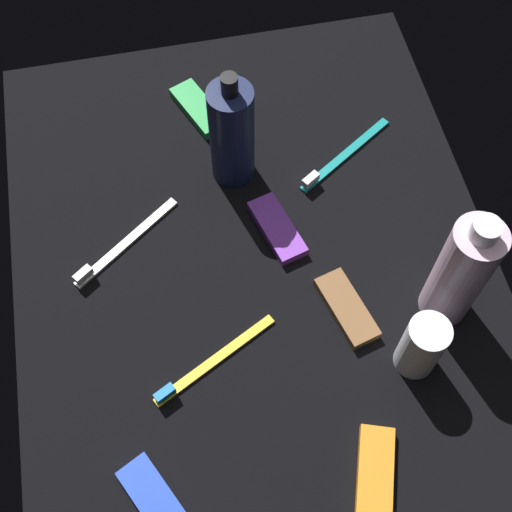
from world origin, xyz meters
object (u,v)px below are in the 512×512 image
Objects in this scene: bodywash_bottle at (461,272)px; toothbrush_yellow at (208,364)px; snack_bar_orange at (375,473)px; snack_bar_green at (199,109)px; toothbrush_teal at (340,158)px; snack_bar_purple at (277,228)px; snack_bar_brown at (347,308)px; deodorant_stick at (422,346)px; snack_bar_blue at (156,501)px; toothbrush_white at (121,246)px; lotion_bottle at (234,134)px.

bodywash_bottle is 1.21× the size of toothbrush_yellow.
snack_bar_green is at bearing 30.04° from snack_bar_orange.
toothbrush_yellow and toothbrush_teal have the same top height.
snack_bar_purple is at bearing 130.29° from toothbrush_teal.
bodywash_bottle is at bearing -164.31° from toothbrush_teal.
bodywash_bottle is 1.94× the size of snack_bar_brown.
deodorant_stick is 0.96× the size of snack_bar_purple.
toothbrush_teal reaches higher than snack_bar_orange.
snack_bar_orange is at bearing -120.81° from snack_bar_blue.
toothbrush_white is at bearing 54.43° from snack_bar_orange.
snack_bar_purple is at bearing 30.13° from deodorant_stick.
bodywash_bottle is 27.36cm from toothbrush_teal.
lotion_bottle is at bearing 173.70° from snack_bar_green.
toothbrush_white reaches higher than snack_bar_blue.
snack_bar_brown is (-24.56, -9.76, -7.70)cm from lotion_bottle.
deodorant_stick reaches higher than toothbrush_yellow.
snack_bar_orange is (-12.22, 8.64, -4.22)cm from deodorant_stick.
bodywash_bottle is 25.31cm from snack_bar_orange.
snack_bar_green is at bearing 55.00° from toothbrush_teal.
snack_bar_purple is (-1.68, -21.28, 0.14)cm from toothbrush_white.
snack_bar_purple is at bearing -36.26° from toothbrush_yellow.
snack_bar_purple is at bearing -59.68° from snack_bar_blue.
bodywash_bottle reaches higher than deodorant_stick.
snack_bar_orange and snack_bar_brown have the same top height.
toothbrush_yellow is 1.60× the size of snack_bar_purple.
snack_bar_green is (21.22, -14.23, 0.14)cm from toothbrush_white.
toothbrush_teal is 1.52× the size of snack_bar_blue.
bodywash_bottle is 32.45cm from toothbrush_yellow.
snack_bar_purple is 1.00× the size of snack_bar_blue.
deodorant_stick is 0.96× the size of snack_bar_orange.
lotion_bottle reaches higher than snack_bar_blue.
snack_bar_blue is at bearing 157.89° from lotion_bottle.
snack_bar_brown is 1.00× the size of snack_bar_blue.
toothbrush_white is 43.60cm from snack_bar_orange.
snack_bar_orange is (-33.88, -3.93, 0.00)cm from snack_bar_purple.
toothbrush_teal reaches higher than snack_bar_green.
bodywash_bottle is 1.94× the size of snack_bar_orange.
deodorant_stick reaches higher than toothbrush_teal.
toothbrush_teal is 1.52× the size of snack_bar_purple.
snack_bar_brown is at bearing -82.08° from snack_bar_blue.
toothbrush_white is 25.55cm from snack_bar_green.
snack_bar_brown is (-13.41, -6.16, 0.00)cm from snack_bar_purple.
toothbrush_yellow is (4.51, 25.15, -4.36)cm from deodorant_stick.
snack_bar_purple is 23.97cm from snack_bar_green.
toothbrush_white is at bearing 24.81° from toothbrush_yellow.
snack_bar_purple is (-11.15, -3.60, -7.70)cm from lotion_bottle.
snack_bar_green and snack_bar_blue have the same top height.
deodorant_stick is 25.40cm from snack_bar_purple.
lotion_bottle is 46.30cm from snack_bar_orange.
bodywash_bottle is at bearing -93.35° from snack_bar_blue.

